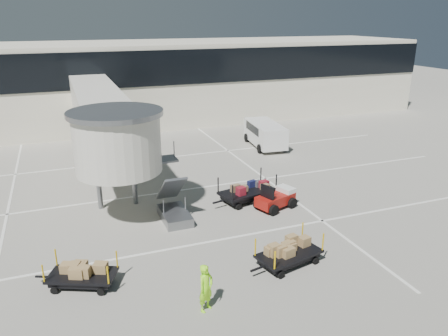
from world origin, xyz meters
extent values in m
plane|color=#ADAA9B|center=(0.00, 0.00, 0.00)|extent=(140.00, 140.00, 0.00)
cube|color=white|center=(0.00, 2.00, 0.01)|extent=(40.00, 0.15, 0.02)
cube|color=white|center=(0.00, 9.00, 0.01)|extent=(40.00, 0.15, 0.02)
cube|color=white|center=(0.00, 16.00, 0.01)|extent=(40.00, 0.15, 0.02)
cube|color=white|center=(6.00, 10.00, 0.01)|extent=(0.15, 30.00, 0.02)
cube|color=white|center=(-10.00, 10.00, 0.01)|extent=(0.15, 30.00, 0.02)
cube|color=#EEE7CD|center=(0.00, 30.00, 4.00)|extent=(64.00, 12.00, 8.00)
cube|color=black|center=(0.00, 23.95, 6.00)|extent=(64.00, 0.12, 3.20)
cube|color=silver|center=(-4.00, 15.00, 4.30)|extent=(3.00, 18.00, 2.80)
cylinder|color=silver|center=(-4.00, 6.00, 4.30)|extent=(4.40, 4.40, 3.00)
cylinder|color=gray|center=(-4.00, 6.00, 5.90)|extent=(4.80, 4.80, 0.25)
cylinder|color=gray|center=(-5.00, 8.00, 1.45)|extent=(0.28, 0.28, 2.90)
cylinder|color=gray|center=(-3.00, 8.00, 1.45)|extent=(0.28, 0.28, 2.90)
cylinder|color=gray|center=(-5.00, 15.00, 1.45)|extent=(0.28, 0.28, 2.90)
cylinder|color=gray|center=(-3.00, 15.00, 1.45)|extent=(0.28, 0.28, 2.90)
cylinder|color=gray|center=(-5.00, 22.00, 1.45)|extent=(0.28, 0.28, 2.90)
cylinder|color=gray|center=(-3.00, 22.00, 1.45)|extent=(0.28, 0.28, 2.90)
cube|color=gray|center=(-1.40, 5.00, 0.25)|extent=(1.40, 2.60, 0.50)
cube|color=gray|center=(-1.40, 5.60, 1.60)|extent=(1.20, 2.60, 2.06)
cube|color=gray|center=(-1.40, 7.00, 2.85)|extent=(1.40, 1.20, 0.12)
cube|color=maroon|center=(4.38, 4.44, 0.53)|extent=(2.54, 1.80, 0.58)
cube|color=white|center=(5.20, 4.72, 0.91)|extent=(0.98, 1.22, 0.34)
cube|color=black|center=(3.75, 4.22, 1.10)|extent=(0.42, 0.94, 0.86)
cylinder|color=black|center=(3.86, 3.60, 0.31)|extent=(0.66, 0.43, 0.61)
cylinder|color=black|center=(3.45, 4.77, 0.31)|extent=(0.66, 0.43, 0.61)
cylinder|color=black|center=(5.31, 4.10, 0.31)|extent=(0.66, 0.43, 0.61)
cylinder|color=black|center=(4.90, 5.28, 0.31)|extent=(0.66, 0.43, 0.61)
cube|color=black|center=(3.30, 5.95, 0.61)|extent=(3.58, 2.33, 0.13)
cube|color=black|center=(3.30, 5.95, 0.41)|extent=(3.21, 2.02, 0.28)
cube|color=black|center=(1.31, 5.50, 0.44)|extent=(0.77, 0.25, 0.09)
cylinder|color=black|center=(2.33, 4.97, 0.19)|extent=(0.40, 0.23, 0.37)
cylinder|color=black|center=(2.01, 6.42, 0.19)|extent=(0.40, 0.23, 0.37)
cylinder|color=black|center=(4.59, 5.47, 0.19)|extent=(0.40, 0.23, 0.37)
cylinder|color=black|center=(4.27, 6.93, 0.19)|extent=(0.40, 0.23, 0.37)
cylinder|color=black|center=(1.92, 4.87, 1.10)|extent=(0.08, 0.08, 0.99)
cylinder|color=black|center=(1.59, 6.32, 1.10)|extent=(0.08, 0.08, 0.99)
cylinder|color=black|center=(5.01, 5.57, 1.10)|extent=(0.08, 0.08, 0.99)
cylinder|color=black|center=(4.68, 7.02, 1.10)|extent=(0.08, 0.08, 0.99)
cube|color=#444348|center=(2.76, 6.32, 0.83)|extent=(0.54, 0.51, 0.32)
cube|color=#444348|center=(3.67, 6.18, 0.92)|extent=(0.61, 0.52, 0.49)
cube|color=#151941|center=(2.49, 5.36, 0.87)|extent=(0.60, 0.48, 0.39)
cube|color=maroon|center=(2.09, 5.91, 0.82)|extent=(0.57, 0.43, 0.30)
cube|color=maroon|center=(4.17, 5.95, 0.82)|extent=(0.51, 0.48, 0.30)
cube|color=#7F6245|center=(3.83, 6.61, 0.82)|extent=(0.52, 0.41, 0.30)
cube|color=#151941|center=(4.11, 6.54, 0.82)|extent=(0.60, 0.50, 0.29)
cube|color=black|center=(2.17, -1.19, 0.53)|extent=(3.15, 2.06, 0.12)
cube|color=black|center=(2.17, -1.19, 0.36)|extent=(2.82, 1.79, 0.24)
cube|color=black|center=(0.43, -1.59, 0.39)|extent=(0.68, 0.23, 0.08)
cylinder|color=black|center=(1.33, -2.05, 0.16)|extent=(0.35, 0.21, 0.33)
cylinder|color=black|center=(1.03, -0.78, 0.16)|extent=(0.35, 0.21, 0.33)
cylinder|color=black|center=(3.31, -1.60, 0.16)|extent=(0.35, 0.21, 0.33)
cylinder|color=black|center=(3.01, -0.32, 0.16)|extent=(0.35, 0.21, 0.33)
cylinder|color=#DDAB0B|center=(0.96, -2.14, 0.97)|extent=(0.07, 0.07, 0.87)
cylinder|color=#DDAB0B|center=(0.67, -0.86, 0.97)|extent=(0.07, 0.07, 0.87)
cylinder|color=#DDAB0B|center=(3.67, -1.51, 0.97)|extent=(0.07, 0.07, 0.87)
cylinder|color=#DDAB0B|center=(3.38, -0.24, 0.97)|extent=(0.07, 0.07, 0.87)
cube|color=#A68250|center=(2.09, -1.43, 0.86)|extent=(0.50, 0.54, 0.53)
cube|color=#A68250|center=(2.02, -1.59, 0.80)|extent=(0.50, 0.50, 0.42)
cube|color=#A68250|center=(3.22, -1.39, 0.78)|extent=(0.68, 0.53, 0.39)
cube|color=#A68250|center=(1.76, -1.23, 0.78)|extent=(0.66, 0.62, 0.38)
cube|color=#A68250|center=(2.65, -1.07, 0.80)|extent=(0.66, 0.50, 0.41)
cube|color=#A68250|center=(1.75, -1.52, 0.85)|extent=(0.68, 0.54, 0.53)
cube|color=#A68250|center=(2.49, -1.49, 0.82)|extent=(0.69, 0.64, 0.45)
cube|color=#A68250|center=(3.09, -0.56, 0.84)|extent=(0.70, 0.62, 0.49)
cube|color=#A68250|center=(2.50, -1.06, 0.76)|extent=(0.57, 0.56, 0.35)
cube|color=black|center=(-6.51, 0.38, 0.49)|extent=(3.01, 2.33, 0.11)
cube|color=black|center=(-6.51, 0.38, 0.33)|extent=(2.68, 2.03, 0.22)
cube|color=black|center=(-8.02, 1.05, 0.36)|extent=(0.60, 0.32, 0.07)
cylinder|color=black|center=(-7.61, 0.21, 0.15)|extent=(0.33, 0.24, 0.31)
cylinder|color=black|center=(-7.12, 1.31, 0.15)|extent=(0.33, 0.24, 0.31)
cylinder|color=black|center=(-5.89, -0.56, 0.15)|extent=(0.33, 0.24, 0.31)
cylinder|color=black|center=(-5.40, 0.54, 0.15)|extent=(0.33, 0.24, 0.31)
cylinder|color=#DDAB0B|center=(-7.93, 0.35, 0.90)|extent=(0.06, 0.06, 0.81)
cylinder|color=#DDAB0B|center=(-7.44, 1.46, 0.90)|extent=(0.06, 0.06, 0.81)
cylinder|color=#DDAB0B|center=(-5.57, -0.70, 0.90)|extent=(0.06, 0.06, 0.81)
cylinder|color=#DDAB0B|center=(-5.08, 0.40, 0.90)|extent=(0.06, 0.06, 0.81)
cube|color=#A68250|center=(-6.61, -0.05, 0.74)|extent=(0.67, 0.57, 0.38)
cube|color=#A68250|center=(-5.58, 0.30, 0.79)|extent=(0.55, 0.61, 0.48)
cube|color=#A68250|center=(-6.16, -0.24, 0.75)|extent=(0.55, 0.54, 0.40)
cube|color=#A68250|center=(-6.35, 0.26, 0.76)|extent=(0.55, 0.58, 0.43)
cube|color=#A68250|center=(-6.66, 0.28, 0.74)|extent=(0.71, 0.65, 0.39)
cube|color=#A68250|center=(-6.26, -0.06, 0.79)|extent=(0.64, 0.63, 0.48)
cube|color=#A68250|center=(-5.78, 0.02, 0.75)|extent=(0.63, 0.61, 0.41)
cube|color=#A68250|center=(-6.00, -0.09, 0.72)|extent=(0.49, 0.50, 0.35)
imported|color=#95FA1A|center=(-2.29, -2.90, 0.95)|extent=(0.83, 0.75, 1.91)
cube|color=white|center=(9.39, 16.09, 1.15)|extent=(2.68, 5.45, 1.70)
cube|color=white|center=(9.64, 18.43, 0.82)|extent=(2.08, 0.81, 0.98)
cube|color=black|center=(9.41, 16.31, 1.59)|extent=(2.49, 3.49, 0.68)
cylinder|color=black|center=(8.17, 14.46, 0.37)|extent=(0.34, 0.77, 0.74)
cylinder|color=black|center=(10.24, 14.24, 0.37)|extent=(0.34, 0.77, 0.74)
cylinder|color=black|center=(8.54, 17.94, 0.37)|extent=(0.34, 0.77, 0.74)
cylinder|color=black|center=(10.61, 17.72, 0.37)|extent=(0.34, 0.77, 0.74)
camera|label=1|loc=(-6.58, -16.01, 10.45)|focal=35.00mm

